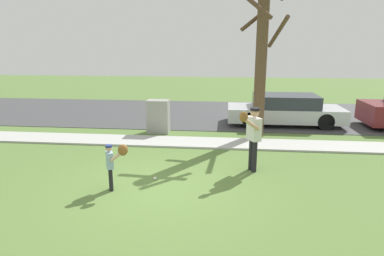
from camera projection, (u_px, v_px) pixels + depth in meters
The scene contains 9 objects.
ground_plane at pixel (181, 144), 11.04m from camera, with size 48.00×48.00×0.00m, color #567538.
sidewalk_strip at pixel (182, 142), 11.13m from camera, with size 36.00×1.20×0.06m, color #B2B2AD.
road_surface at pixel (196, 113), 15.95m from camera, with size 36.00×6.80×0.02m, color #424244.
person_adult at pixel (253, 132), 8.39m from camera, with size 0.61×0.80×1.67m.
person_child at pixel (113, 160), 7.32m from camera, with size 0.57×0.35×1.10m.
baseball at pixel (155, 178), 8.06m from camera, with size 0.07×0.07×0.07m, color white.
utility_cabinet at pixel (158, 116), 12.30m from camera, with size 0.79×0.54×1.23m, color gray.
street_tree_near at pixel (262, 52), 11.23m from camera, with size 1.85×1.89×5.57m.
parked_sedan_silver at pixel (285, 110), 13.52m from camera, with size 4.60×1.80×1.23m.
Camera 1 is at (1.47, -6.98, 3.19)m, focal length 30.99 mm.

